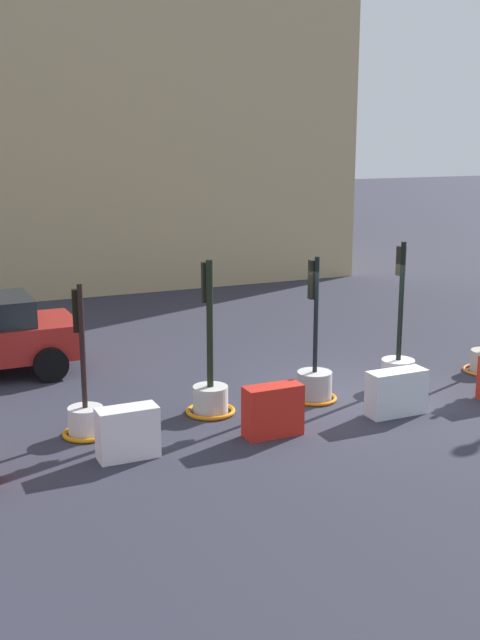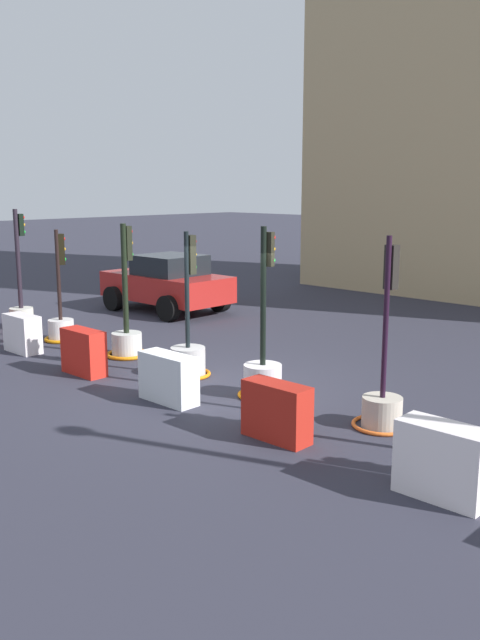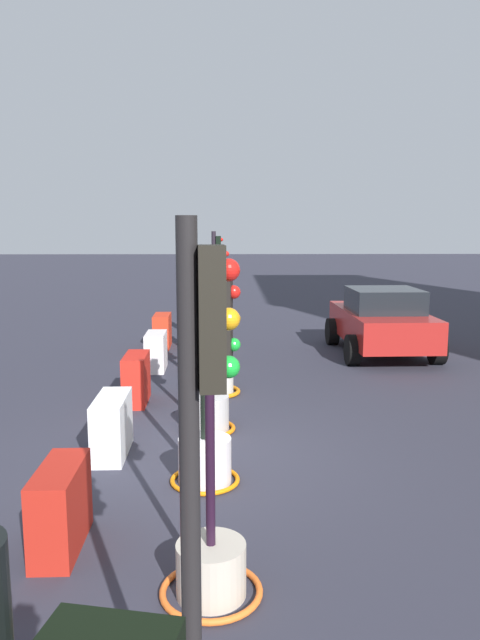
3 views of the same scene
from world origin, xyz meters
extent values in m
plane|color=#2D2D3A|center=(0.00, 0.00, 0.00)|extent=(120.00, 120.00, 0.00)
cylinder|color=beige|center=(-7.41, 0.08, 0.27)|extent=(0.60, 0.60, 0.53)
cylinder|color=black|center=(-7.41, 0.08, 1.79)|extent=(0.11, 0.11, 2.51)
cube|color=black|center=(-7.41, 0.20, 2.65)|extent=(0.15, 0.13, 0.55)
sphere|color=red|center=(-7.40, 0.28, 2.83)|extent=(0.09, 0.09, 0.09)
sphere|color=orange|center=(-7.40, 0.28, 2.65)|extent=(0.09, 0.09, 0.09)
sphere|color=green|center=(-7.40, 0.28, 2.46)|extent=(0.09, 0.09, 0.09)
torus|color=orange|center=(-7.41, 0.08, 0.04)|extent=(0.90, 0.90, 0.07)
cylinder|color=silver|center=(-5.43, 0.04, 0.25)|extent=(0.60, 0.60, 0.50)
cylinder|color=black|center=(-5.43, 0.04, 1.56)|extent=(0.09, 0.09, 2.12)
cube|color=black|center=(-5.46, 0.15, 2.16)|extent=(0.19, 0.17, 0.72)
sphere|color=red|center=(-5.48, 0.24, 2.40)|extent=(0.11, 0.11, 0.11)
sphere|color=orange|center=(-5.48, 0.24, 2.16)|extent=(0.11, 0.11, 0.11)
sphere|color=green|center=(-5.48, 0.24, 1.92)|extent=(0.11, 0.11, 0.11)
torus|color=orange|center=(-5.43, 0.04, 0.04)|extent=(0.81, 0.81, 0.08)
cylinder|color=beige|center=(-3.09, 0.23, 0.26)|extent=(0.64, 0.64, 0.51)
cylinder|color=black|center=(-3.09, 0.23, 1.68)|extent=(0.12, 0.12, 2.33)
cube|color=black|center=(-3.11, 0.35, 2.42)|extent=(0.17, 0.14, 0.73)
sphere|color=red|center=(-3.12, 0.43, 2.67)|extent=(0.10, 0.10, 0.10)
sphere|color=orange|center=(-3.12, 0.43, 2.42)|extent=(0.10, 0.10, 0.10)
sphere|color=green|center=(-3.12, 0.43, 2.18)|extent=(0.10, 0.10, 0.10)
torus|color=orange|center=(-3.09, 0.23, 0.04)|extent=(0.91, 0.91, 0.08)
cylinder|color=#ACA9A9|center=(-0.99, 0.13, 0.28)|extent=(0.67, 0.67, 0.56)
cylinder|color=black|center=(-0.99, 0.13, 1.67)|extent=(0.09, 0.09, 2.22)
cube|color=black|center=(-1.00, 0.24, 2.34)|extent=(0.18, 0.15, 0.74)
sphere|color=red|center=(-1.01, 0.33, 2.58)|extent=(0.11, 0.11, 0.11)
sphere|color=orange|center=(-1.01, 0.33, 2.34)|extent=(0.11, 0.11, 0.11)
sphere|color=green|center=(-1.01, 0.33, 2.09)|extent=(0.11, 0.11, 0.11)
torus|color=orange|center=(-0.99, 0.13, 0.04)|extent=(0.87, 0.87, 0.07)
cylinder|color=silver|center=(0.93, 0.16, 0.29)|extent=(0.66, 0.66, 0.57)
cylinder|color=black|center=(0.93, 0.16, 1.76)|extent=(0.10, 0.10, 2.38)
cube|color=black|center=(0.95, 0.27, 2.56)|extent=(0.18, 0.15, 0.58)
sphere|color=red|center=(0.97, 0.34, 2.75)|extent=(0.10, 0.10, 0.10)
sphere|color=orange|center=(0.97, 0.34, 2.56)|extent=(0.10, 0.10, 0.10)
sphere|color=green|center=(0.97, 0.34, 2.37)|extent=(0.10, 0.10, 0.10)
torus|color=orange|center=(0.93, 0.16, 0.03)|extent=(0.88, 0.88, 0.06)
cylinder|color=#BCB1A0|center=(3.25, 0.30, 0.24)|extent=(0.61, 0.61, 0.47)
cylinder|color=black|center=(3.25, 0.30, 1.69)|extent=(0.08, 0.08, 2.43)
cube|color=black|center=(3.24, 0.42, 2.43)|extent=(0.19, 0.16, 0.65)
sphere|color=red|center=(3.23, 0.51, 2.65)|extent=(0.11, 0.11, 0.11)
sphere|color=orange|center=(3.23, 0.51, 2.43)|extent=(0.11, 0.11, 0.11)
sphere|color=green|center=(3.23, 0.51, 2.22)|extent=(0.11, 0.11, 0.11)
torus|color=orange|center=(3.25, 0.30, 0.03)|extent=(0.91, 0.91, 0.06)
cylinder|color=black|center=(5.25, 0.27, 1.91)|extent=(0.10, 0.10, 2.65)
cube|color=black|center=(5.26, 0.38, 2.75)|extent=(0.18, 0.14, 0.69)
sphere|color=red|center=(5.26, 0.46, 2.98)|extent=(0.11, 0.11, 0.11)
sphere|color=orange|center=(5.26, 0.46, 2.75)|extent=(0.11, 0.11, 0.11)
sphere|color=green|center=(5.26, 0.46, 2.52)|extent=(0.11, 0.11, 0.11)
cube|color=red|center=(-7.56, -1.29, 0.44)|extent=(1.03, 0.43, 0.87)
cube|color=silver|center=(-5.03, -1.16, 0.42)|extent=(0.97, 0.44, 0.83)
cube|color=red|center=(-2.52, -1.22, 0.44)|extent=(1.01, 0.41, 0.88)
cube|color=silver|center=(-0.01, -1.17, 0.42)|extent=(1.12, 0.44, 0.83)
cube|color=#AF2116|center=(2.45, -1.21, 0.42)|extent=(1.05, 0.41, 0.84)
cube|color=#A7201C|center=(-6.66, 4.28, 0.73)|extent=(3.97, 1.95, 0.74)
cube|color=black|center=(-6.47, 4.28, 1.38)|extent=(1.74, 1.68, 0.56)
cylinder|color=black|center=(-5.46, 5.29, 0.36)|extent=(0.72, 0.30, 0.71)
cylinder|color=black|center=(-5.42, 3.32, 0.36)|extent=(0.72, 0.30, 0.71)
cylinder|color=black|center=(-7.90, 5.24, 0.36)|extent=(0.72, 0.30, 0.71)
cylinder|color=black|center=(-7.86, 3.27, 0.36)|extent=(0.72, 0.30, 0.71)
camera|label=1|loc=(-8.10, -12.72, 5.08)|focal=44.90mm
camera|label=2|loc=(8.56, -8.22, 3.60)|focal=38.01mm
camera|label=3|loc=(8.06, 0.46, 3.18)|focal=33.67mm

